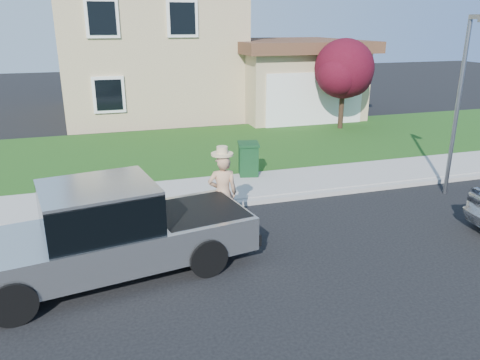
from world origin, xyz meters
The scene contains 10 objects.
ground centered at (0.00, 0.00, 0.00)m, with size 80.00×80.00×0.00m, color black.
curb centered at (1.00, 2.90, 0.06)m, with size 40.00×0.20×0.12m, color gray.
sidewalk centered at (1.00, 4.00, 0.07)m, with size 40.00×2.00×0.15m, color gray.
lawn centered at (1.00, 8.50, 0.05)m, with size 40.00×7.00×0.10m, color #174112.
house centered at (1.31, 16.38, 3.17)m, with size 14.00×11.30×6.85m.
pickup_truck centered at (-2.75, 0.33, 0.82)m, with size 5.60×2.69×1.77m.
woman centered at (-0.27, 1.55, 0.93)m, with size 0.70×0.52×1.96m.
ornamental_tree centered at (7.31, 10.00, 2.50)m, with size 2.73×2.46×3.75m.
trash_bin centered at (1.41, 4.85, 0.64)m, with size 0.72×0.79×0.97m.
street_lamp centered at (6.20, 2.06, 2.65)m, with size 0.24×0.60×4.64m.
Camera 1 is at (-2.74, -7.76, 4.47)m, focal length 35.00 mm.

